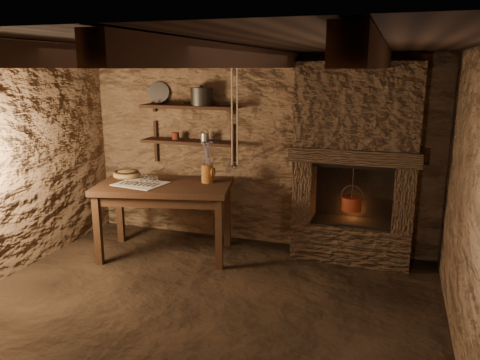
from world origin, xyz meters
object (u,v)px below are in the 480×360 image
(red_pot, at_px, (352,203))
(work_table, at_px, (166,217))
(stoneware_jug, at_px, (207,165))
(iron_stockpot, at_px, (201,97))
(wooden_bowl, at_px, (127,175))

(red_pot, bearing_deg, work_table, -166.43)
(work_table, height_order, stoneware_jug, stoneware_jug)
(work_table, distance_m, red_pot, 2.21)
(work_table, distance_m, iron_stockpot, 1.55)
(stoneware_jug, distance_m, iron_stockpot, 0.90)
(red_pot, bearing_deg, iron_stockpot, 176.41)
(wooden_bowl, bearing_deg, red_pot, 8.35)
(work_table, xyz_separation_m, iron_stockpot, (0.23, 0.64, 1.39))
(work_table, height_order, red_pot, red_pot)
(wooden_bowl, xyz_separation_m, iron_stockpot, (0.81, 0.52, 0.94))
(stoneware_jug, xyz_separation_m, red_pot, (1.67, 0.30, -0.40))
(iron_stockpot, bearing_deg, wooden_bowl, -147.21)
(work_table, bearing_deg, wooden_bowl, 155.68)
(work_table, relative_size, iron_stockpot, 6.41)
(wooden_bowl, bearing_deg, stoneware_jug, 5.29)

